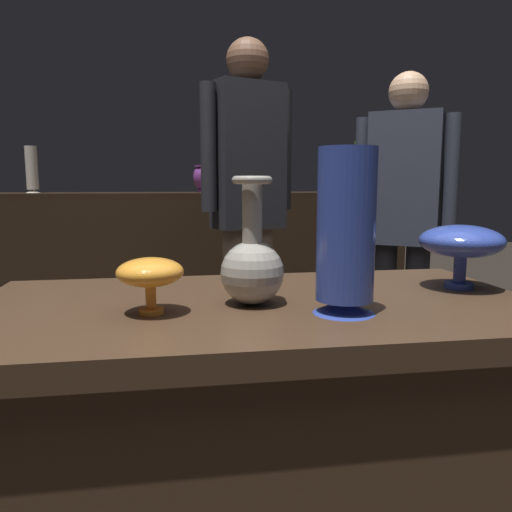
{
  "coord_description": "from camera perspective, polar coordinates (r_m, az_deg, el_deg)",
  "views": [
    {
      "loc": [
        -0.18,
        -1.04,
        1.05
      ],
      "look_at": [
        -0.01,
        -0.01,
        0.9
      ],
      "focal_mm": 35.22,
      "sensor_mm": 36.0,
      "label": 1
    }
  ],
  "objects": [
    {
      "name": "visitor_center_back",
      "position": [
        2.37,
        -0.92,
        7.22
      ],
      "size": [
        0.45,
        0.28,
        1.7
      ],
      "rotation": [
        0.0,
        0.0,
        3.5
      ],
      "color": "#846B56",
      "rests_on": "ground_plane"
    },
    {
      "name": "visitor_near_right",
      "position": [
        2.46,
        16.39,
        4.63
      ],
      "size": [
        0.4,
        0.33,
        1.55
      ],
      "rotation": [
        0.0,
        0.0,
        2.56
      ],
      "color": "#232328",
      "rests_on": "ground_plane"
    },
    {
      "name": "shelf_vase_center",
      "position": [
        3.32,
        -6.22,
        8.85
      ],
      "size": [
        0.11,
        0.11,
        0.17
      ],
      "color": "#7A388E",
      "rests_on": "back_display_shelf"
    },
    {
      "name": "back_display_shelf",
      "position": [
        3.29,
        -5.99,
        -1.45
      ],
      "size": [
        2.6,
        0.4,
        0.99
      ],
      "color": "black",
      "rests_on": "ground_plane"
    },
    {
      "name": "vase_left_accent",
      "position": [
        0.97,
        10.16,
        2.59
      ],
      "size": [
        0.12,
        0.12,
        0.32
      ],
      "color": "#2D429E",
      "rests_on": "display_plinth"
    },
    {
      "name": "display_plinth",
      "position": [
        1.24,
        0.4,
        -23.25
      ],
      "size": [
        1.2,
        0.64,
        0.8
      ],
      "color": "#422D1E",
      "rests_on": "ground_plane"
    },
    {
      "name": "vase_right_accent",
      "position": [
        0.99,
        -11.93,
        -1.97
      ],
      "size": [
        0.13,
        0.13,
        0.11
      ],
      "color": "orange",
      "rests_on": "display_plinth"
    },
    {
      "name": "shelf_vase_far_left",
      "position": [
        3.42,
        -24.1,
        8.89
      ],
      "size": [
        0.09,
        0.09,
        0.28
      ],
      "color": "silver",
      "rests_on": "back_display_shelf"
    },
    {
      "name": "vase_centerpiece",
      "position": [
        1.04,
        -0.44,
        -0.9
      ],
      "size": [
        0.13,
        0.13,
        0.27
      ],
      "color": "gray",
      "rests_on": "display_plinth"
    },
    {
      "name": "vase_tall_behind",
      "position": [
        1.29,
        22.3,
        1.41
      ],
      "size": [
        0.2,
        0.2,
        0.15
      ],
      "color": "#2D429E",
      "rests_on": "display_plinth"
    },
    {
      "name": "shelf_vase_far_right",
      "position": [
        3.44,
        11.72,
        9.8
      ],
      "size": [
        0.1,
        0.1,
        0.33
      ],
      "color": "#477A38",
      "rests_on": "back_display_shelf"
    }
  ]
}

